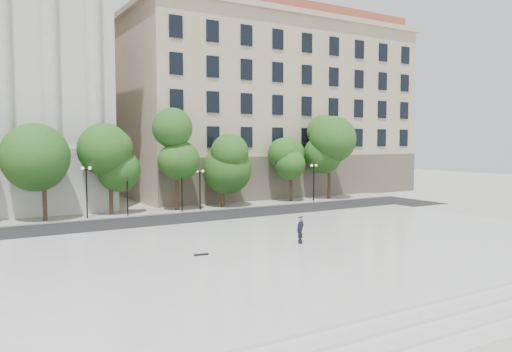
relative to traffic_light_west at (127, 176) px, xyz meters
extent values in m
plane|color=#A5A39C|center=(2.15, -22.30, -3.64)|extent=(160.00, 160.00, 0.00)
cube|color=silver|center=(2.15, -19.30, -3.41)|extent=(44.00, 22.00, 0.45)
cube|color=black|center=(2.15, -4.30, -3.63)|extent=(60.00, 8.00, 0.02)
cube|color=#A5A298|center=(2.15, 1.70, -3.58)|extent=(60.00, 4.00, 0.12)
cube|color=#C2B094|center=(22.15, 16.70, 6.86)|extent=(36.00, 26.00, 21.00)
cube|color=#AC5637|center=(22.15, 16.70, 18.66)|extent=(34.00, 24.00, 1.40)
cylinder|color=black|center=(0.00, 0.00, -1.89)|extent=(0.10, 0.10, 3.50)
imported|color=black|center=(0.00, 0.00, 0.19)|extent=(0.47, 1.63, 0.65)
cylinder|color=black|center=(5.12, 0.00, -1.89)|extent=(0.10, 0.10, 3.50)
imported|color=black|center=(5.12, 0.00, 0.19)|extent=(0.85, 1.64, 0.65)
imported|color=black|center=(5.01, -18.81, -2.96)|extent=(1.29, 1.77, 0.45)
cube|color=black|center=(-1.45, -18.56, -3.15)|extent=(0.81, 0.33, 0.08)
cube|color=silver|center=(2.15, -30.80, -3.49)|extent=(44.00, 1.00, 0.30)
cube|color=silver|center=(2.15, -31.80, -3.56)|extent=(44.00, 1.00, 0.15)
cube|color=silver|center=(2.15, -32.80, -3.63)|extent=(44.00, 1.00, 0.02)
cylinder|color=#382619|center=(-6.65, 0.81, -2.14)|extent=(0.36, 0.36, 2.99)
sphere|color=#1B4C15|center=(-6.65, 0.81, 1.91)|extent=(4.60, 4.60, 4.60)
cylinder|color=#382619|center=(-1.05, 1.46, -2.44)|extent=(0.36, 0.36, 2.39)
sphere|color=#1B4C15|center=(-1.05, 1.46, 0.81)|extent=(3.86, 3.86, 3.86)
cylinder|color=#382619|center=(5.11, 1.24, -2.05)|extent=(0.36, 0.36, 3.17)
sphere|color=#1B4C15|center=(5.11, 1.24, 2.25)|extent=(3.70, 3.70, 3.70)
cylinder|color=#382619|center=(9.94, 1.15, -2.35)|extent=(0.36, 0.36, 2.57)
sphere|color=#1B4C15|center=(9.94, 1.15, 1.13)|extent=(4.27, 4.27, 4.27)
cylinder|color=#382619|center=(18.53, 1.53, -2.07)|extent=(0.36, 0.36, 3.14)
sphere|color=#1B4C15|center=(18.53, 1.53, 2.20)|extent=(3.62, 3.62, 3.62)
cylinder|color=#382619|center=(23.57, 1.17, -2.11)|extent=(0.36, 0.36, 3.05)
sphere|color=#1B4C15|center=(23.57, 1.17, 2.02)|extent=(4.47, 4.47, 4.47)
cylinder|color=black|center=(-3.39, 0.30, -1.49)|extent=(0.12, 0.12, 4.29)
cube|color=black|center=(-3.39, 0.30, 0.65)|extent=(0.60, 0.06, 0.06)
sphere|color=white|center=(-3.69, 0.30, 0.75)|extent=(0.28, 0.28, 0.28)
sphere|color=white|center=(-3.09, 0.30, 0.75)|extent=(0.28, 0.28, 0.28)
cylinder|color=black|center=(7.09, 0.30, -1.79)|extent=(0.12, 0.12, 3.70)
cube|color=black|center=(7.09, 0.30, 0.06)|extent=(0.60, 0.06, 0.06)
sphere|color=white|center=(6.79, 0.30, 0.16)|extent=(0.28, 0.28, 0.28)
sphere|color=white|center=(7.39, 0.30, 0.16)|extent=(0.28, 0.28, 0.28)
cylinder|color=black|center=(20.71, 0.30, -1.68)|extent=(0.12, 0.12, 3.92)
cube|color=black|center=(20.71, 0.30, 0.28)|extent=(0.60, 0.06, 0.06)
sphere|color=white|center=(20.41, 0.30, 0.38)|extent=(0.28, 0.28, 0.28)
sphere|color=white|center=(21.01, 0.30, 0.38)|extent=(0.28, 0.28, 0.28)
camera|label=1|loc=(-12.66, -43.10, 3.03)|focal=35.00mm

